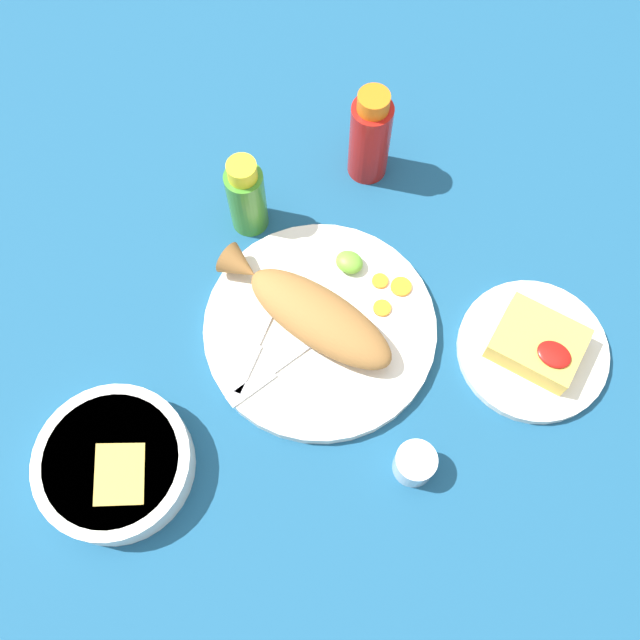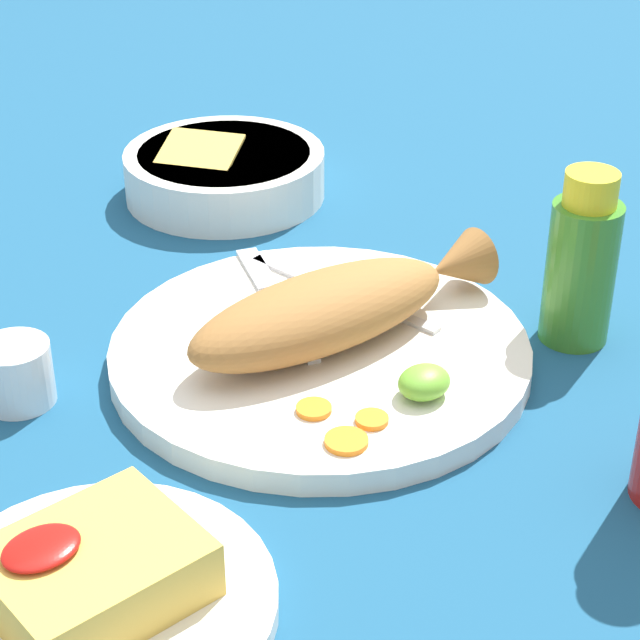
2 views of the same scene
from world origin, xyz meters
TOP-DOWN VIEW (x-y plane):
  - ground_plane at (0.00, 0.00)m, footprint 4.00×4.00m
  - main_plate at (0.00, 0.00)m, footprint 0.31×0.31m
  - fried_fish at (-0.01, 0.00)m, footprint 0.27×0.10m
  - fork_near at (-0.02, -0.08)m, footprint 0.08×0.18m
  - fork_far at (-0.06, -0.06)m, footprint 0.04×0.19m
  - carrot_slice_near at (0.06, 0.06)m, footprint 0.02×0.02m
  - carrot_slice_mid at (0.04, 0.10)m, footprint 0.02×0.02m
  - carrot_slice_far at (0.07, 0.11)m, footprint 0.03×0.03m
  - lime_wedge_main at (-0.01, 0.10)m, footprint 0.04×0.03m
  - hot_sauce_bottle_green at (-0.17, 0.10)m, footprint 0.05×0.05m
  - salt_cup at (0.19, -0.10)m, footprint 0.05×0.05m
  - side_plate_fries at (0.26, 0.12)m, footprint 0.20×0.20m
  - fries_pile at (0.26, 0.12)m, footprint 0.11×0.09m
  - guacamole_bowl at (-0.13, -0.29)m, footprint 0.19×0.19m

SIDE VIEW (x-z plane):
  - ground_plane at x=0.00m, z-range 0.00..0.00m
  - side_plate_fries at x=0.26m, z-range 0.00..0.01m
  - main_plate at x=0.00m, z-range 0.00..0.02m
  - fork_near at x=-0.02m, z-range 0.02..0.02m
  - fork_far at x=-0.06m, z-range 0.02..0.02m
  - carrot_slice_near at x=0.06m, z-range 0.02..0.02m
  - carrot_slice_mid at x=0.04m, z-range 0.02..0.02m
  - carrot_slice_far at x=0.07m, z-range 0.02..0.02m
  - salt_cup at x=0.19m, z-range 0.00..0.04m
  - guacamole_bowl at x=-0.13m, z-range 0.00..0.06m
  - lime_wedge_main at x=-0.01m, z-range 0.02..0.04m
  - fries_pile at x=0.26m, z-range 0.01..0.05m
  - fried_fish at x=-0.01m, z-range 0.02..0.07m
  - hot_sauce_bottle_green at x=-0.17m, z-range -0.01..0.13m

